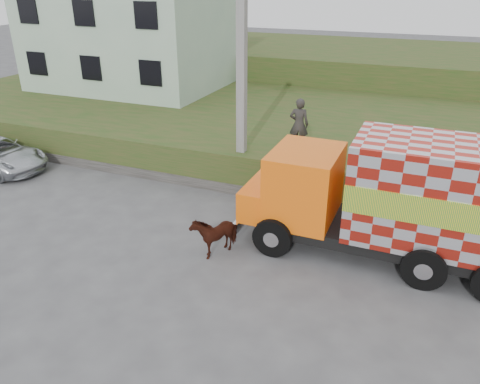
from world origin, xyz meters
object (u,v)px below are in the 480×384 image
at_px(utility_pole, 242,81).
at_px(pedestrian, 299,124).
at_px(cow, 215,233).
at_px(cargo_truck, 400,199).

bearing_deg(utility_pole, pedestrian, 27.57).
xyz_separation_m(cow, pedestrian, (0.90, 5.37, 1.86)).
xyz_separation_m(cargo_truck, pedestrian, (-3.94, 3.70, 0.63)).
bearing_deg(cow, pedestrian, 104.45).
distance_m(utility_pole, cow, 5.69).
xyz_separation_m(utility_pole, cow, (0.96, -4.40, -3.47)).
distance_m(cow, pedestrian, 5.75).
bearing_deg(cow, cargo_truck, 42.90).
xyz_separation_m(cargo_truck, cow, (-4.83, -1.66, -1.23)).
bearing_deg(pedestrian, cargo_truck, 129.19).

